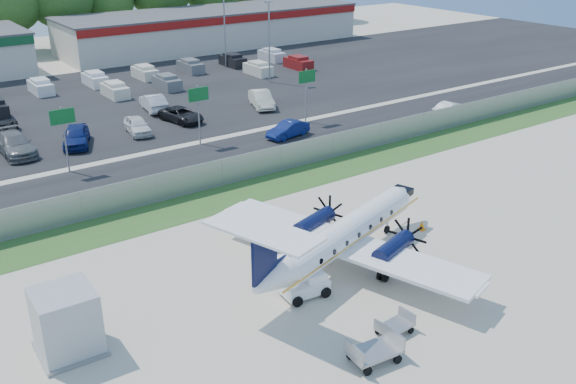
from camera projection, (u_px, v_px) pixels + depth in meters
ground at (352, 266)px, 34.86m from camera, size 170.00×170.00×0.00m
grass_verge at (238, 195)px, 43.87m from camera, size 170.00×4.00×0.02m
access_road at (190, 165)px, 49.12m from camera, size 170.00×8.00×0.02m
parking_lot at (95, 105)px, 64.90m from camera, size 170.00×32.00×0.02m
perimeter_fence at (222, 172)px, 44.98m from camera, size 120.00×0.06×1.99m
building_east at (213, 28)px, 94.17m from camera, size 44.40×12.40×5.24m
sign_left at (63, 126)px, 46.40m from camera, size 1.80×0.26×5.00m
sign_mid at (199, 102)px, 52.24m from camera, size 1.80×0.26×5.00m
sign_right at (307, 84)px, 58.07m from camera, size 1.80×0.26×5.00m
light_pole_ne at (269, 36)px, 71.95m from camera, size 0.90×0.35×9.09m
light_pole_se at (224, 25)px, 79.47m from camera, size 0.90×0.35×9.09m
tree_line at (10, 53)px, 90.44m from camera, size 112.00×6.00×14.00m
aircraft at (344, 235)px, 34.21m from camera, size 15.88×15.49×4.86m
pushback_tug at (306, 284)px, 32.02m from camera, size 2.41×1.82×1.24m
baggage_cart_near at (374, 350)px, 27.17m from camera, size 2.35×1.55×1.17m
baggage_cart_far at (395, 326)px, 29.04m from camera, size 1.77×1.14×0.90m
service_container at (67, 324)px, 27.50m from camera, size 2.75×2.75×2.98m
cone_nose at (422, 225)px, 38.85m from camera, size 0.42×0.42×0.60m
cone_starboard_wing at (305, 222)px, 39.33m from camera, size 0.35×0.35×0.50m
road_car_mid at (288, 137)px, 55.49m from camera, size 4.32×2.21×1.36m
road_car_east at (450, 116)px, 61.44m from camera, size 4.33×2.08×1.37m
parked_car_a at (17, 154)px, 51.42m from camera, size 2.40×5.81×1.68m
parked_car_b at (77, 146)px, 53.37m from camera, size 3.70×5.35×1.69m
parked_car_c at (138, 133)px, 56.39m from camera, size 2.34×4.51×1.47m
parked_car_d at (182, 122)px, 59.63m from camera, size 3.13×5.17×1.34m
parked_car_e at (262, 107)px, 64.28m from camera, size 3.30×5.25×1.63m
parked_car_f at (5, 135)px, 56.02m from camera, size 3.25×5.03×1.29m
parked_car_g at (154, 111)px, 63.13m from camera, size 2.47×5.16×1.63m
far_parking_rows at (78, 95)px, 68.66m from camera, size 56.00×10.00×1.60m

